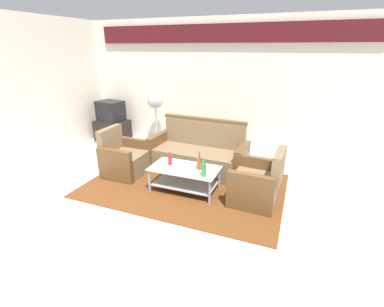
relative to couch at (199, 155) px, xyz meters
name	(u,v)px	position (x,y,z in m)	size (l,w,h in m)	color
ground_plane	(159,217)	(0.03, -1.67, -0.32)	(14.00, 14.00, 0.00)	silver
wall_back	(222,83)	(0.03, 1.38, 1.16)	(6.52, 0.19, 2.80)	silver
rug	(185,185)	(0.00, -0.68, -0.31)	(3.26, 2.15, 0.01)	brown
couch	(199,155)	(0.00, 0.00, 0.00)	(1.83, 0.82, 0.96)	#7F6647
armchair_left	(124,159)	(-1.22, -0.64, -0.03)	(0.70, 0.76, 0.85)	#7F6647
armchair_right	(257,184)	(1.22, -0.74, -0.03)	(0.73, 0.79, 0.85)	#7F6647
coffee_table	(185,176)	(0.07, -0.84, -0.04)	(1.10, 0.60, 0.40)	silver
bottle_brown	(199,163)	(0.31, -0.80, 0.21)	(0.07, 0.07, 0.29)	brown
bottle_red	(170,160)	(-0.20, -0.81, 0.18)	(0.06, 0.06, 0.22)	red
bottle_green	(204,169)	(0.46, -1.01, 0.21)	(0.07, 0.07, 0.29)	#2D8C38
cup	(201,164)	(0.30, -0.70, 0.14)	(0.08, 0.08, 0.10)	#2659A5
tv_stand	(113,131)	(-2.61, 0.88, -0.06)	(0.80, 0.50, 0.52)	black
television	(111,111)	(-2.61, 0.88, 0.44)	(0.67, 0.54, 0.48)	black
pedestal_fan	(155,104)	(-1.39, 0.93, 0.70)	(0.36, 0.36, 1.27)	#2D2D33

